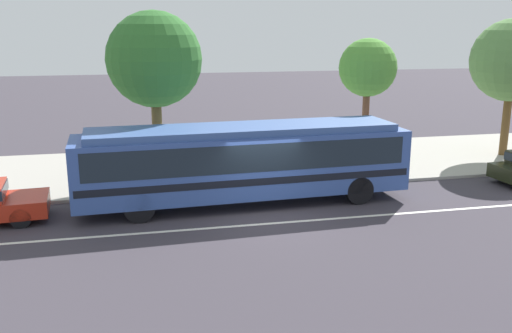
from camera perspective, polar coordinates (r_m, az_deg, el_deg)
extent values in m
plane|color=#3A353D|center=(18.75, 0.97, -5.01)|extent=(120.00, 120.00, 0.00)
cube|color=#A09B91|center=(25.15, -2.66, 0.08)|extent=(60.00, 8.00, 0.12)
cube|color=silver|center=(18.02, 1.56, -5.81)|extent=(56.00, 0.16, 0.01)
cube|color=#345199|center=(19.63, -1.27, 0.39)|extent=(11.67, 2.92, 2.13)
cube|color=#3A5792|center=(19.38, -1.29, 3.80)|extent=(10.73, 2.59, 0.24)
cube|color=#19232D|center=(19.53, -1.28, 1.61)|extent=(10.98, 2.92, 0.94)
cube|color=black|center=(19.72, -1.27, -0.69)|extent=(11.44, 2.94, 0.24)
cube|color=#19232D|center=(21.57, 13.73, 2.40)|extent=(0.20, 2.18, 1.02)
cylinder|color=black|center=(22.08, 8.05, -0.85)|extent=(1.01, 0.32, 1.00)
cylinder|color=black|center=(20.16, 10.45, -2.39)|extent=(1.01, 0.32, 1.00)
cylinder|color=black|center=(20.45, -12.15, -2.24)|extent=(1.01, 0.32, 1.00)
cylinder|color=black|center=(18.35, -11.79, -4.10)|extent=(1.01, 0.32, 1.00)
cylinder|color=black|center=(20.55, -22.43, -3.45)|extent=(0.66, 0.27, 0.64)
cylinder|color=black|center=(19.02, -22.83, -4.85)|extent=(0.66, 0.27, 0.64)
cylinder|color=black|center=(24.96, 23.80, -0.62)|extent=(0.65, 0.27, 0.64)
cylinder|color=#6E6858|center=(21.45, -7.54, -1.20)|extent=(0.14, 0.14, 0.81)
cylinder|color=#6E6858|center=(21.58, -7.81, -1.13)|extent=(0.14, 0.14, 0.81)
cylinder|color=green|center=(21.34, -7.74, 0.71)|extent=(0.47, 0.47, 0.64)
sphere|color=#DCAF76|center=(21.24, -7.78, 1.83)|extent=(0.22, 0.22, 0.22)
cylinder|color=gray|center=(22.50, 7.31, 1.42)|extent=(0.08, 0.08, 2.26)
cube|color=yellow|center=(22.32, 7.38, 3.74)|extent=(0.06, 0.44, 0.56)
cylinder|color=brown|center=(22.57, -9.97, 2.96)|extent=(0.40, 0.40, 3.50)
sphere|color=#306C2C|center=(22.20, -10.31, 10.69)|extent=(3.69, 3.69, 3.69)
cylinder|color=brown|center=(24.97, 11.02, 3.91)|extent=(0.30, 0.30, 3.45)
sphere|color=#4F9236|center=(24.66, 11.30, 9.84)|extent=(2.47, 2.47, 2.47)
cylinder|color=brown|center=(29.30, 24.07, 4.12)|extent=(0.37, 0.37, 3.15)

